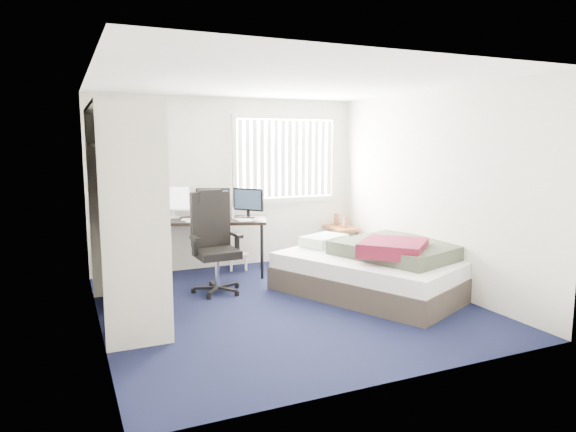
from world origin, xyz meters
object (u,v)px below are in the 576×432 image
at_px(desk, 209,217).
at_px(nightstand, 339,230).
at_px(bed, 379,268).
at_px(office_chair, 215,253).

xyz_separation_m(desk, nightstand, (2.15, 0.10, -0.35)).
bearing_deg(bed, desk, 134.09).
bearing_deg(bed, office_chair, 155.00).
relative_size(nightstand, bed, 0.29).
height_order(office_chair, nightstand, office_chair).
bearing_deg(desk, nightstand, 2.56).
height_order(desk, nightstand, desk).
bearing_deg(office_chair, nightstand, 22.55).
relative_size(desk, bed, 0.66).
distance_m(desk, nightstand, 2.18).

